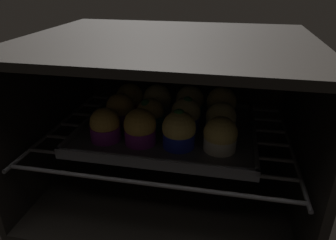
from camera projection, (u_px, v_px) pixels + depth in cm
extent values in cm
cube|color=black|center=(168.00, 185.00, 77.62)|extent=(59.00, 47.00, 1.50)
cube|color=black|center=(168.00, 41.00, 62.43)|extent=(59.00, 47.00, 1.50)
cube|color=black|center=(183.00, 88.00, 90.18)|extent=(59.00, 1.50, 34.00)
cube|color=black|center=(52.00, 111.00, 75.21)|extent=(1.50, 47.00, 34.00)
cube|color=black|center=(302.00, 133.00, 64.84)|extent=(1.50, 47.00, 34.00)
cylinder|color=#4C494C|center=(146.00, 183.00, 54.65)|extent=(54.00, 0.80, 0.80)
cylinder|color=#4C494C|center=(155.00, 164.00, 60.26)|extent=(54.00, 0.80, 0.80)
cylinder|color=#4C494C|center=(162.00, 148.00, 65.87)|extent=(54.00, 0.80, 0.80)
cylinder|color=#4C494C|center=(168.00, 134.00, 71.48)|extent=(54.00, 0.80, 0.80)
cylinder|color=#4C494C|center=(173.00, 122.00, 77.09)|extent=(54.00, 0.80, 0.80)
cylinder|color=#4C494C|center=(177.00, 112.00, 82.70)|extent=(54.00, 0.80, 0.80)
cylinder|color=#4C494C|center=(181.00, 104.00, 88.31)|extent=(54.00, 0.80, 0.80)
cylinder|color=#4C494C|center=(61.00, 124.00, 76.35)|extent=(0.80, 42.00, 0.80)
cylinder|color=#4C494C|center=(291.00, 146.00, 66.61)|extent=(0.80, 42.00, 0.80)
cube|color=#4C4C51|center=(168.00, 130.00, 71.31)|extent=(39.00, 31.19, 1.20)
cube|color=#4C4C51|center=(152.00, 161.00, 57.38)|extent=(39.00, 0.80, 1.00)
cube|color=#4C4C51|center=(179.00, 101.00, 84.30)|extent=(39.00, 0.80, 1.00)
cube|color=#4C4C51|center=(90.00, 118.00, 74.29)|extent=(0.80, 31.19, 1.00)
cube|color=#4C4C51|center=(254.00, 133.00, 67.40)|extent=(0.80, 31.19, 1.00)
cylinder|color=#7A238C|center=(106.00, 132.00, 65.41)|extent=(6.48, 6.48, 3.10)
sphere|color=gold|center=(105.00, 122.00, 64.39)|extent=(6.22, 6.22, 6.22)
cylinder|color=#7A238C|center=(140.00, 136.00, 64.04)|extent=(6.48, 6.48, 3.10)
sphere|color=gold|center=(140.00, 124.00, 62.91)|extent=(6.65, 6.65, 6.65)
cylinder|color=#1928B7|center=(179.00, 139.00, 62.71)|extent=(6.48, 6.48, 3.10)
sphere|color=#DBBC60|center=(179.00, 128.00, 61.56)|extent=(6.81, 6.81, 6.81)
sphere|color=#28702D|center=(179.00, 115.00, 60.66)|extent=(2.37, 2.37, 2.37)
cylinder|color=silver|center=(220.00, 142.00, 61.59)|extent=(6.48, 6.48, 3.10)
sphere|color=#DBBC60|center=(221.00, 133.00, 60.71)|extent=(6.73, 6.73, 6.73)
cylinder|color=#7A238C|center=(121.00, 117.00, 72.61)|extent=(6.48, 6.48, 3.10)
sphere|color=gold|center=(120.00, 107.00, 71.55)|extent=(6.42, 6.42, 6.42)
sphere|color=#1E6023|center=(119.00, 99.00, 70.48)|extent=(1.66, 1.66, 1.66)
cylinder|color=#0C8C84|center=(150.00, 120.00, 70.97)|extent=(6.48, 6.48, 3.10)
sphere|color=gold|center=(150.00, 112.00, 70.08)|extent=(6.24, 6.24, 6.24)
sphere|color=#28702D|center=(146.00, 104.00, 68.41)|extent=(2.15, 2.15, 2.15)
cylinder|color=#1928B7|center=(186.00, 123.00, 69.78)|extent=(6.48, 6.48, 3.10)
sphere|color=#E0CC7A|center=(186.00, 112.00, 68.67)|extent=(6.56, 6.56, 6.56)
sphere|color=#28702D|center=(188.00, 101.00, 67.41)|extent=(2.16, 2.16, 2.16)
cylinder|color=silver|center=(220.00, 126.00, 68.09)|extent=(6.48, 6.48, 3.10)
sphere|color=#E0CC7A|center=(221.00, 117.00, 67.10)|extent=(6.59, 6.59, 6.59)
cylinder|color=red|center=(130.00, 105.00, 79.27)|extent=(6.48, 6.48, 3.10)
sphere|color=gold|center=(130.00, 97.00, 78.36)|extent=(6.83, 6.83, 6.83)
cylinder|color=silver|center=(158.00, 107.00, 78.04)|extent=(6.48, 6.48, 3.10)
sphere|color=#E0CC7A|center=(157.00, 98.00, 77.05)|extent=(7.03, 7.03, 7.03)
cylinder|color=#0C8C84|center=(190.00, 109.00, 76.89)|extent=(6.48, 6.48, 3.10)
sphere|color=#E0CC7A|center=(190.00, 100.00, 75.84)|extent=(6.85, 6.85, 6.85)
cylinder|color=#7A238C|center=(221.00, 112.00, 74.96)|extent=(6.48, 6.48, 3.10)
sphere|color=#DBBC60|center=(221.00, 102.00, 73.80)|extent=(7.11, 7.11, 7.11)
sphere|color=#28702D|center=(220.00, 92.00, 73.76)|extent=(1.72, 1.72, 1.72)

